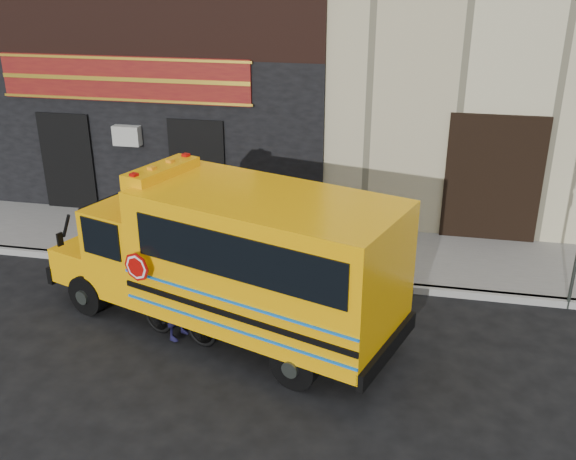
# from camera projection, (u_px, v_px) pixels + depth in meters

# --- Properties ---
(ground) EXTENTS (120.00, 120.00, 0.00)m
(ground) POSITION_uv_depth(u_px,v_px,m) (274.00, 347.00, 11.37)
(ground) COLOR black
(ground) RESTS_ON ground
(curb) EXTENTS (40.00, 0.20, 0.15)m
(curb) POSITION_uv_depth(u_px,v_px,m) (301.00, 278.00, 13.68)
(curb) COLOR #999994
(curb) RESTS_ON ground
(sidewalk) EXTENTS (40.00, 3.00, 0.15)m
(sidewalk) POSITION_uv_depth(u_px,v_px,m) (313.00, 249.00, 15.04)
(sidewalk) COLOR slate
(sidewalk) RESTS_ON ground
(school_bus) EXTENTS (7.22, 4.24, 2.92)m
(school_bus) POSITION_uv_depth(u_px,v_px,m) (236.00, 256.00, 11.34)
(school_bus) COLOR black
(school_bus) RESTS_ON ground
(bicycle) EXTENTS (1.63, 0.87, 0.94)m
(bicycle) POSITION_uv_depth(u_px,v_px,m) (179.00, 317.00, 11.41)
(bicycle) COLOR black
(bicycle) RESTS_ON ground
(cyclist) EXTENTS (0.53, 0.67, 1.59)m
(cyclist) POSITION_uv_depth(u_px,v_px,m) (177.00, 300.00, 11.32)
(cyclist) COLOR black
(cyclist) RESTS_ON ground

